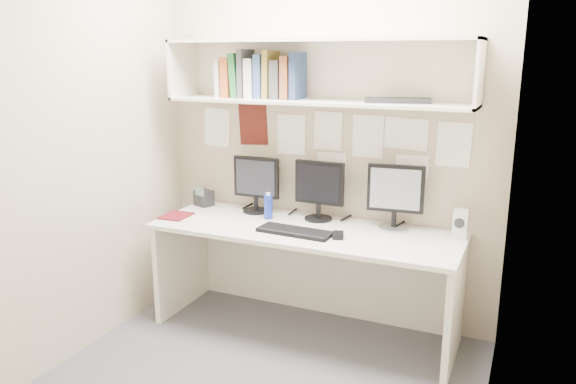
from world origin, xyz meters
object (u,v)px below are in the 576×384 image
at_px(keyboard, 295,232).
at_px(maroon_notebook, 176,216).
at_px(monitor_right, 395,194).
at_px(desk_phone, 204,198).
at_px(monitor_center, 319,187).
at_px(desk, 305,280).
at_px(monitor_left, 256,182).
at_px(speaker, 460,224).

relative_size(keyboard, maroon_notebook, 2.23).
relative_size(monitor_right, desk_phone, 2.72).
distance_m(monitor_center, monitor_right, 0.52).
bearing_deg(monitor_center, desk_phone, -177.69).
bearing_deg(monitor_right, desk, -163.83).
bearing_deg(monitor_right, desk_phone, 174.19).
bearing_deg(monitor_left, monitor_center, -1.01).
height_order(monitor_left, maroon_notebook, monitor_left).
bearing_deg(monitor_right, monitor_left, 173.62).
xyz_separation_m(monitor_center, speaker, (0.93, -0.02, -0.13)).
distance_m(monitor_left, desk_phone, 0.46).
xyz_separation_m(monitor_left, speaker, (1.41, -0.02, -0.13)).
bearing_deg(desk_phone, monitor_center, 21.44).
bearing_deg(monitor_center, keyboard, -92.71).
height_order(monitor_left, speaker, monitor_left).
xyz_separation_m(desk, desk_phone, (-0.90, 0.21, 0.42)).
xyz_separation_m(keyboard, desk_phone, (-0.88, 0.34, 0.05)).
distance_m(monitor_right, keyboard, 0.68).
xyz_separation_m(monitor_right, maroon_notebook, (-1.45, -0.34, -0.23)).
height_order(speaker, maroon_notebook, speaker).
relative_size(monitor_left, keyboard, 0.83).
distance_m(monitor_right, maroon_notebook, 1.50).
distance_m(desk, monitor_left, 0.78).
height_order(monitor_center, monitor_right, monitor_right).
bearing_deg(monitor_left, desk, -26.22).
xyz_separation_m(monitor_right, desk_phone, (-1.43, -0.01, -0.17)).
height_order(desk, maroon_notebook, maroon_notebook).
height_order(desk, monitor_left, monitor_left).
xyz_separation_m(monitor_center, monitor_right, (0.52, -0.00, 0.01)).
height_order(monitor_right, keyboard, monitor_right).
relative_size(monitor_center, monitor_right, 0.96).
distance_m(desk, desk_phone, 1.01).
bearing_deg(desk, monitor_right, 22.54).
height_order(desk, speaker, speaker).
bearing_deg(speaker, monitor_left, 176.35).
bearing_deg(desk_phone, keyboard, -0.38).
bearing_deg(maroon_notebook, monitor_right, 10.94).
height_order(speaker, desk_phone, speaker).
relative_size(monitor_left, speaker, 2.24).
bearing_deg(speaker, desk_phone, 176.98).
relative_size(speaker, desk_phone, 1.15).
relative_size(monitor_center, desk_phone, 2.61).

